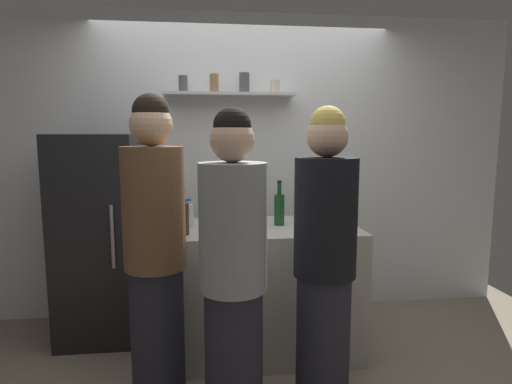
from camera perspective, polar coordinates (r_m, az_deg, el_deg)
back_wall_assembly at (r=3.75m, az=-1.78°, el=3.51°), size 4.80×0.32×2.60m
refrigerator at (r=3.52m, az=-20.27°, el=-5.70°), size 0.60×0.69×1.58m
counter at (r=3.17m, az=-0.00°, el=-12.89°), size 1.45×0.75×0.93m
baking_pan at (r=3.31m, az=9.22°, el=-3.31°), size 0.34×0.24×0.05m
utensil_holder at (r=3.11m, az=-2.54°, el=-3.18°), size 0.10×0.10×0.22m
wine_bottle_pale_glass at (r=2.73m, az=-5.30°, el=-3.79°), size 0.07×0.07×0.29m
wine_bottle_amber_glass at (r=2.81m, az=-9.86°, el=-3.40°), size 0.08×0.08×0.30m
wine_bottle_green_glass at (r=3.07m, az=3.16°, el=-2.21°), size 0.07×0.07×0.33m
water_bottle_plastic at (r=3.04m, az=-9.20°, el=-3.04°), size 0.08×0.08×0.21m
person_blonde at (r=2.37m, az=9.24°, el=-9.95°), size 0.34×0.34×1.73m
person_grey_hoodie at (r=2.17m, az=-3.08°, el=-11.84°), size 0.34×0.34×1.71m
person_brown_jacket at (r=2.43m, az=-13.46°, el=-8.66°), size 0.34×0.34×1.80m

